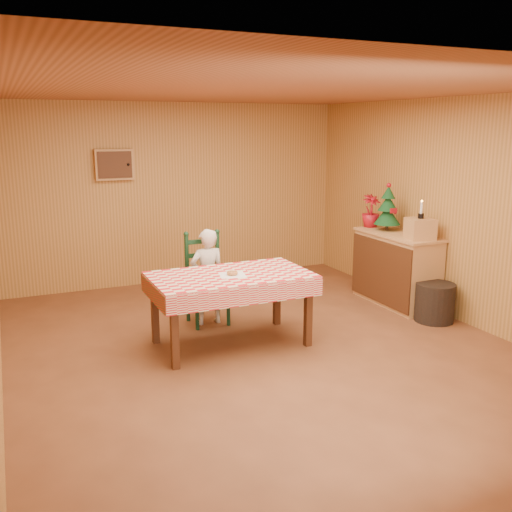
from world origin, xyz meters
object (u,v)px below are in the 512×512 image
at_px(ladder_chair, 206,281).
at_px(dining_table, 231,282).
at_px(seated_child, 207,277).
at_px(shelf_unit, 396,269).
at_px(christmas_tree, 388,209).
at_px(storage_bin, 435,302).
at_px(crate, 420,229).

bearing_deg(ladder_chair, dining_table, -90.00).
relative_size(ladder_chair, seated_child, 0.96).
distance_m(shelf_unit, christmas_tree, 0.79).
bearing_deg(christmas_tree, shelf_unit, -91.98).
distance_m(christmas_tree, storage_bin, 1.41).
bearing_deg(crate, storage_bin, -92.31).
bearing_deg(shelf_unit, dining_table, -169.53).
height_order(ladder_chair, seated_child, seated_child).
height_order(ladder_chair, crate, crate).
bearing_deg(shelf_unit, storage_bin, -90.44).
xyz_separation_m(dining_table, christmas_tree, (2.49, 0.71, 0.52)).
bearing_deg(storage_bin, ladder_chair, 156.31).
relative_size(ladder_chair, crate, 3.60).
relative_size(dining_table, ladder_chair, 1.53).
height_order(crate, storage_bin, crate).
bearing_deg(shelf_unit, ladder_chair, 172.45).
bearing_deg(storage_bin, crate, 87.69).
relative_size(dining_table, crate, 5.52).
bearing_deg(storage_bin, shelf_unit, 89.56).
distance_m(ladder_chair, storage_bin, 2.72).
xyz_separation_m(shelf_unit, christmas_tree, (0.01, 0.25, 0.74)).
distance_m(ladder_chair, crate, 2.65).
bearing_deg(dining_table, christmas_tree, 15.87).
bearing_deg(ladder_chair, christmas_tree, -1.82).
height_order(crate, christmas_tree, christmas_tree).
bearing_deg(storage_bin, christmas_tree, 89.18).
xyz_separation_m(christmas_tree, storage_bin, (-0.01, -1.01, -0.98)).
xyz_separation_m(dining_table, ladder_chair, (0.00, 0.79, -0.18)).
distance_m(dining_table, crate, 2.52).
relative_size(seated_child, shelf_unit, 0.91).
height_order(christmas_tree, storage_bin, christmas_tree).
height_order(dining_table, storage_bin, dining_table).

